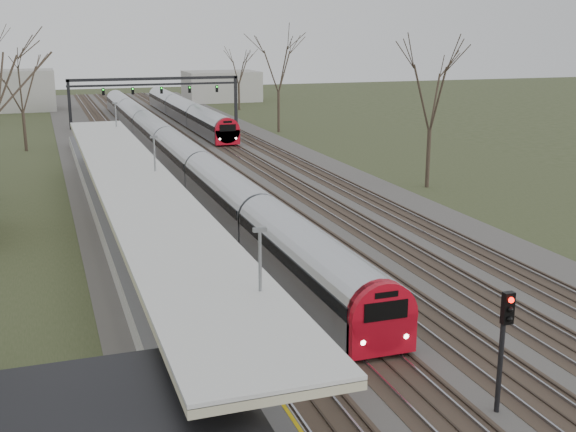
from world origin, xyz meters
name	(u,v)px	position (x,y,z in m)	size (l,w,h in m)	color
track_bed	(212,168)	(0.26, 55.00, 0.06)	(24.00, 160.00, 0.22)	#474442
platform	(126,221)	(-9.05, 37.50, 0.50)	(3.50, 69.00, 1.00)	#9E9B93
canopy	(133,179)	(-9.05, 32.99, 3.93)	(4.10, 50.00, 3.11)	slate
signal_gantry	(155,87)	(0.29, 84.99, 4.91)	(21.00, 0.59, 6.08)	black
tree_east_far	(431,91)	(14.00, 42.00, 7.29)	(5.00, 5.00, 10.30)	#2D231C
train_near	(168,144)	(-2.50, 60.86, 1.48)	(2.62, 90.21, 3.05)	#B0B3BA
train_far	(185,111)	(4.50, 88.16, 1.48)	(2.62, 45.21, 3.05)	#B0B3BA
signal_post	(504,334)	(-0.75, 11.58, 2.72)	(0.35, 0.45, 4.10)	black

